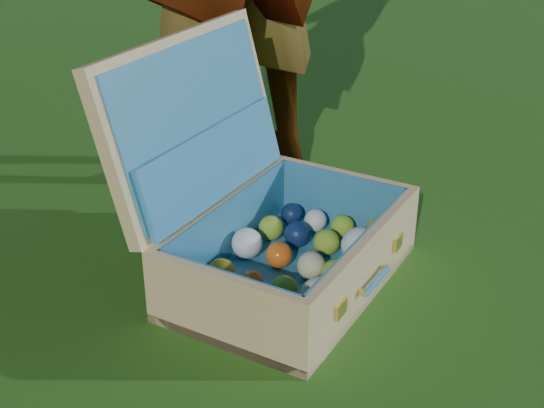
{
  "coord_description": "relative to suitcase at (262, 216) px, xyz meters",
  "views": [
    {
      "loc": [
        -0.75,
        -1.13,
        1.02
      ],
      "look_at": [
        0.2,
        0.22,
        0.18
      ],
      "focal_mm": 50.0,
      "sensor_mm": 36.0,
      "label": 1
    }
  ],
  "objects": [
    {
      "name": "ground",
      "position": [
        -0.17,
        -0.21,
        -0.16
      ],
      "size": [
        60.0,
        60.0,
        0.0
      ],
      "primitive_type": "plane",
      "color": "#215114",
      "rests_on": "ground"
    },
    {
      "name": "suitcase",
      "position": [
        0.0,
        0.0,
        0.0
      ],
      "size": [
        0.79,
        0.76,
        0.58
      ],
      "rotation": [
        0.0,
        0.0,
        0.43
      ],
      "color": "#DCB876",
      "rests_on": "ground"
    }
  ]
}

